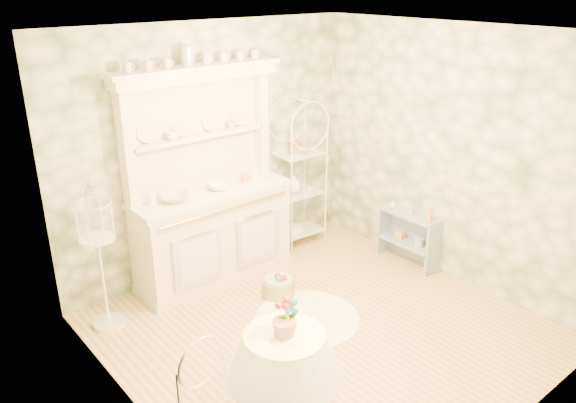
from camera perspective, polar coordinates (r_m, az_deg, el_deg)
floor at (r=5.44m, az=3.47°, el=-12.84°), size 3.60×3.60×0.00m
ceiling at (r=4.49m, az=4.28°, el=16.75°), size 3.60×3.60×0.00m
wall_left at (r=3.89m, az=-15.88°, el=-5.74°), size 3.60×3.60×0.00m
wall_right at (r=6.13m, az=16.17°, el=4.44°), size 3.60×3.60×0.00m
wall_back at (r=6.16m, az=-7.83°, el=5.20°), size 3.60×3.60×0.00m
wall_front at (r=3.84m, az=22.80°, el=-7.07°), size 3.60×3.60×0.00m
kitchen_dresser at (r=5.89m, az=-7.89°, el=2.33°), size 1.87×0.61×2.29m
bakers_rack at (r=6.75m, az=1.07°, el=2.89°), size 0.58×0.43×1.80m
side_shelf at (r=6.61m, az=12.11°, el=-3.91°), size 0.30×0.67×0.55m
round_table at (r=4.36m, az=-0.35°, el=-17.45°), size 0.64×0.64×0.67m
birdcage_stand at (r=5.41m, az=-18.57°, el=-5.34°), size 0.37×0.37×1.45m
floor_basket at (r=5.89m, az=-0.96°, el=-8.49°), size 0.44×0.44×0.24m
lace_rug at (r=5.59m, az=1.98°, el=-11.74°), size 1.17×1.17×0.01m
bowl_floral at (r=5.73m, az=-11.47°, el=0.15°), size 0.38×0.38×0.07m
bowl_white at (r=5.96m, az=-7.06°, el=1.30°), size 0.25×0.25×0.07m
cup_left at (r=5.74m, az=-11.69°, el=6.41°), size 0.15×0.15×0.09m
cup_right at (r=6.09m, az=-5.81°, el=7.65°), size 0.09×0.09×0.08m
potted_geranium at (r=4.08m, az=0.15°, el=-11.55°), size 0.16×0.13×0.28m
bottle_amber at (r=6.30m, az=14.20°, el=-1.36°), size 0.07×0.07×0.17m
bottle_blue at (r=6.42m, az=12.43°, el=-1.02°), size 0.05×0.05×0.10m
bottle_glass at (r=6.57m, az=10.59°, el=-0.39°), size 0.08×0.08×0.09m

